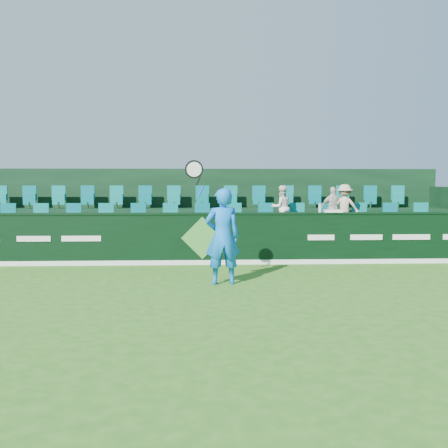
{
  "coord_description": "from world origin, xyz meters",
  "views": [
    {
      "loc": [
        0.02,
        -8.93,
        2.11
      ],
      "look_at": [
        0.51,
        2.8,
        1.15
      ],
      "focal_mm": 40.0,
      "sensor_mm": 36.0,
      "label": 1
    }
  ],
  "objects_px": {
    "spectator_left": "(282,207)",
    "spectator_middle": "(333,208)",
    "towel": "(333,211)",
    "drinks_bottle": "(320,208)",
    "spectator_right": "(344,207)",
    "tennis_player": "(222,236)"
  },
  "relations": [
    {
      "from": "spectator_left",
      "to": "drinks_bottle",
      "type": "bearing_deg",
      "value": 112.9
    },
    {
      "from": "spectator_right",
      "to": "towel",
      "type": "relative_size",
      "value": 2.79
    },
    {
      "from": "drinks_bottle",
      "to": "tennis_player",
      "type": "bearing_deg",
      "value": -135.68
    },
    {
      "from": "tennis_player",
      "to": "spectator_right",
      "type": "relative_size",
      "value": 2.07
    },
    {
      "from": "tennis_player",
      "to": "spectator_middle",
      "type": "bearing_deg",
      "value": 48.36
    },
    {
      "from": "spectator_left",
      "to": "spectator_right",
      "type": "bearing_deg",
      "value": 166.17
    },
    {
      "from": "spectator_left",
      "to": "spectator_right",
      "type": "xyz_separation_m",
      "value": [
        1.81,
        0.0,
        0.01
      ]
    },
    {
      "from": "spectator_left",
      "to": "drinks_bottle",
      "type": "height_order",
      "value": "spectator_left"
    },
    {
      "from": "spectator_middle",
      "to": "drinks_bottle",
      "type": "distance_m",
      "value": 1.29
    },
    {
      "from": "tennis_player",
      "to": "drinks_bottle",
      "type": "distance_m",
      "value": 3.75
    },
    {
      "from": "tennis_player",
      "to": "spectator_right",
      "type": "distance_m",
      "value": 5.22
    },
    {
      "from": "towel",
      "to": "spectator_middle",
      "type": "bearing_deg",
      "value": 75.14
    },
    {
      "from": "tennis_player",
      "to": "drinks_bottle",
      "type": "bearing_deg",
      "value": 44.32
    },
    {
      "from": "spectator_left",
      "to": "towel",
      "type": "distance_m",
      "value": 1.63
    },
    {
      "from": "spectator_middle",
      "to": "spectator_right",
      "type": "relative_size",
      "value": 0.95
    },
    {
      "from": "spectator_middle",
      "to": "towel",
      "type": "bearing_deg",
      "value": 77.06
    },
    {
      "from": "drinks_bottle",
      "to": "towel",
      "type": "bearing_deg",
      "value": 0.0
    },
    {
      "from": "drinks_bottle",
      "to": "spectator_middle",
      "type": "bearing_deg",
      "value": 60.08
    },
    {
      "from": "spectator_middle",
      "to": "drinks_bottle",
      "type": "bearing_deg",
      "value": 62.0
    },
    {
      "from": "towel",
      "to": "drinks_bottle",
      "type": "bearing_deg",
      "value": 180.0
    },
    {
      "from": "spectator_left",
      "to": "spectator_middle",
      "type": "bearing_deg",
      "value": 166.17
    },
    {
      "from": "tennis_player",
      "to": "spectator_middle",
      "type": "xyz_separation_m",
      "value": [
        3.31,
        3.72,
        0.39
      ]
    }
  ]
}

